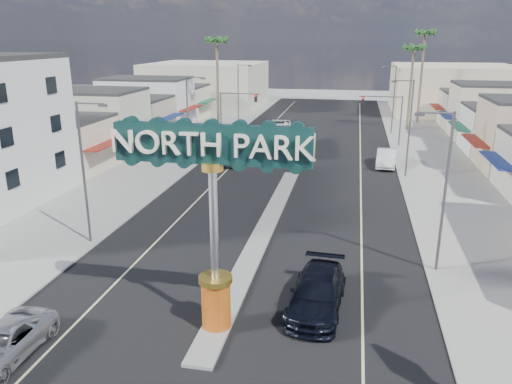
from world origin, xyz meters
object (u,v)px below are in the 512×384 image
at_px(gateway_sign, 213,205).
at_px(car_parked_right, 386,158).
at_px(palm_right_far, 425,38).
at_px(car_parked_left, 237,156).
at_px(palm_right_mid, 414,52).
at_px(city_bus, 279,138).
at_px(streetlight_r_mid, 408,124).
at_px(suv_left, 3,343).
at_px(streetlight_r_near, 443,185).
at_px(suv_right, 317,293).
at_px(streetlight_r_far, 393,96).
at_px(streetlight_l_far, 239,93).
at_px(streetlight_l_mid, 189,117).
at_px(palm_left_far, 217,46).
at_px(traffic_signal_left, 235,107).
at_px(traffic_signal_right, 386,111).
at_px(streetlight_l_near, 85,166).

relative_size(gateway_sign, car_parked_right, 1.73).
bearing_deg(palm_right_far, car_parked_left, -124.96).
relative_size(palm_right_mid, city_bus, 1.11).
xyz_separation_m(streetlight_r_mid, palm_right_far, (4.57, 32.00, 7.32)).
relative_size(palm_right_mid, suv_left, 2.39).
relative_size(streetlight_r_near, suv_right, 1.50).
distance_m(streetlight_r_far, suv_left, 57.05).
distance_m(palm_right_far, car_parked_right, 30.89).
bearing_deg(streetlight_l_far, streetlight_r_near, -63.58).
relative_size(streetlight_l_mid, car_parked_right, 1.70).
bearing_deg(streetlight_l_far, city_bus, -59.71).
height_order(streetlight_r_near, streetlight_r_far, same).
relative_size(streetlight_r_far, palm_right_mid, 0.74).
bearing_deg(streetlight_l_far, suv_right, -72.73).
bearing_deg(gateway_sign, city_bus, 94.22).
relative_size(suv_right, car_parked_left, 1.23).
bearing_deg(palm_left_far, car_parked_right, -36.07).
height_order(traffic_signal_left, suv_right, traffic_signal_left).
relative_size(gateway_sign, palm_left_far, 0.70).
bearing_deg(traffic_signal_right, city_bus, -156.39).
xyz_separation_m(traffic_signal_right, suv_right, (-4.88, -39.41, -3.41)).
distance_m(streetlight_l_mid, car_parked_left, 6.40).
xyz_separation_m(gateway_sign, palm_left_far, (-13.00, 48.02, 5.57)).
bearing_deg(streetlight_r_near, streetlight_r_mid, 90.00).
xyz_separation_m(streetlight_l_far, car_parked_left, (4.39, -20.09, -4.24)).
relative_size(suv_left, suv_right, 0.85).
distance_m(streetlight_l_mid, palm_right_far, 41.53).
xyz_separation_m(gateway_sign, streetlight_l_mid, (-10.43, 28.02, -0.86)).
distance_m(palm_right_mid, car_parked_left, 32.23).
bearing_deg(gateway_sign, car_parked_left, 101.41).
height_order(traffic_signal_left, streetlight_r_mid, streetlight_r_mid).
relative_size(streetlight_l_far, streetlight_r_far, 1.00).
xyz_separation_m(traffic_signal_right, palm_right_far, (5.82, 18.01, 8.11)).
bearing_deg(streetlight_r_near, suv_left, -147.27).
bearing_deg(suv_left, suv_right, 28.55).
bearing_deg(city_bus, streetlight_l_far, 113.33).
relative_size(palm_left_far, city_bus, 1.21).
bearing_deg(streetlight_r_far, gateway_sign, -101.78).
distance_m(streetlight_r_mid, palm_right_far, 33.14).
xyz_separation_m(streetlight_l_mid, car_parked_right, (19.43, 3.98, -4.20)).
height_order(streetlight_l_near, suv_right, streetlight_l_near).
bearing_deg(suv_right, streetlight_l_near, 163.55).
bearing_deg(traffic_signal_left, car_parked_left, -75.41).
distance_m(palm_right_far, car_parked_left, 38.50).
bearing_deg(palm_left_far, gateway_sign, -74.85).
bearing_deg(gateway_sign, palm_right_far, 75.97).
height_order(streetlight_l_near, city_bus, streetlight_l_near).
bearing_deg(suv_right, gateway_sign, -145.13).
relative_size(traffic_signal_left, traffic_signal_right, 1.00).
height_order(streetlight_r_far, car_parked_left, streetlight_r_far).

